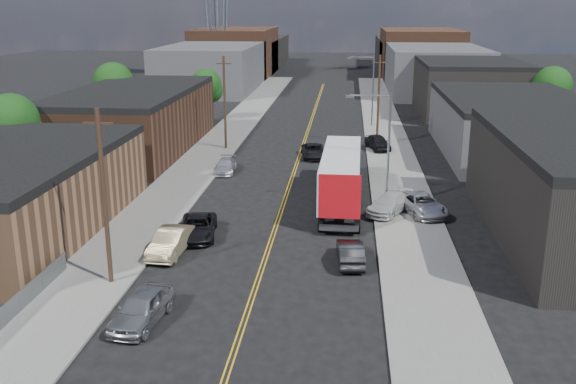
% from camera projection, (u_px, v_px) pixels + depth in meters
% --- Properties ---
extents(ground, '(260.00, 260.00, 0.00)m').
position_uv_depth(ground, '(310.00, 126.00, 83.35)').
color(ground, black).
rests_on(ground, ground).
extents(centerline, '(0.32, 120.00, 0.01)m').
position_uv_depth(centerline, '(301.00, 151.00, 69.02)').
color(centerline, gold).
rests_on(centerline, ground).
extents(sidewalk_left, '(5.00, 140.00, 0.15)m').
position_uv_depth(sidewalk_left, '(214.00, 148.00, 69.85)').
color(sidewalk_left, slate).
rests_on(sidewalk_left, ground).
extents(sidewalk_right, '(5.00, 140.00, 0.15)m').
position_uv_depth(sidewalk_right, '(390.00, 152.00, 68.15)').
color(sidewalk_right, slate).
rests_on(sidewalk_right, ground).
extents(warehouse_tan, '(12.00, 22.00, 5.60)m').
position_uv_depth(warehouse_tan, '(12.00, 192.00, 44.05)').
color(warehouse_tan, brown).
rests_on(warehouse_tan, ground).
extents(warehouse_brown, '(12.00, 26.00, 6.60)m').
position_uv_depth(warehouse_brown, '(133.00, 120.00, 68.74)').
color(warehouse_brown, '#4A2C1D').
rests_on(warehouse_brown, ground).
extents(industrial_right_b, '(14.00, 24.00, 6.10)m').
position_uv_depth(industrial_right_b, '(511.00, 125.00, 67.15)').
color(industrial_right_b, '#39393B').
rests_on(industrial_right_b, ground).
extents(industrial_right_c, '(14.00, 22.00, 7.60)m').
position_uv_depth(industrial_right_c, '(468.00, 87.00, 91.77)').
color(industrial_right_c, black).
rests_on(industrial_right_c, ground).
extents(skyline_left_a, '(16.00, 30.00, 8.00)m').
position_uv_depth(skyline_left_a, '(213.00, 67.00, 117.43)').
color(skyline_left_a, '#39393B').
rests_on(skyline_left_a, ground).
extents(skyline_right_a, '(16.00, 30.00, 8.00)m').
position_uv_depth(skyline_right_a, '(434.00, 69.00, 113.86)').
color(skyline_right_a, '#39393B').
rests_on(skyline_right_a, ground).
extents(skyline_left_b, '(16.00, 26.00, 10.00)m').
position_uv_depth(skyline_left_b, '(236.00, 52.00, 141.03)').
color(skyline_left_b, '#4A2C1D').
rests_on(skyline_left_b, ground).
extents(skyline_right_b, '(16.00, 26.00, 10.00)m').
position_uv_depth(skyline_right_b, '(420.00, 53.00, 137.45)').
color(skyline_right_b, '#4A2C1D').
rests_on(skyline_right_b, ground).
extents(skyline_left_c, '(16.00, 40.00, 7.00)m').
position_uv_depth(skyline_left_c, '(249.00, 52.00, 160.55)').
color(skyline_left_c, black).
rests_on(skyline_left_c, ground).
extents(skyline_right_c, '(16.00, 40.00, 7.00)m').
position_uv_depth(skyline_right_c, '(411.00, 53.00, 156.98)').
color(skyline_right_c, black).
rests_on(skyline_right_c, ground).
extents(streetlight_near, '(3.39, 0.25, 9.00)m').
position_uv_depth(streetlight_near, '(383.00, 142.00, 47.74)').
color(streetlight_near, gray).
rests_on(streetlight_near, ground).
extents(streetlight_far, '(3.39, 0.25, 9.00)m').
position_uv_depth(streetlight_far, '(370.00, 85.00, 81.16)').
color(streetlight_far, gray).
rests_on(streetlight_far, ground).
extents(utility_pole_left_near, '(1.60, 0.26, 10.00)m').
position_uv_depth(utility_pole_left_near, '(104.00, 197.00, 34.87)').
color(utility_pole_left_near, black).
rests_on(utility_pole_left_near, ground).
extents(utility_pole_left_far, '(1.60, 0.26, 10.00)m').
position_uv_depth(utility_pole_left_far, '(225.00, 102.00, 68.30)').
color(utility_pole_left_far, black).
rests_on(utility_pole_left_far, ground).
extents(utility_pole_right, '(1.60, 0.26, 10.00)m').
position_uv_depth(utility_pole_right, '(378.00, 100.00, 69.70)').
color(utility_pole_right, black).
rests_on(utility_pole_right, ground).
extents(tree_left_near, '(4.85, 4.76, 7.91)m').
position_uv_depth(tree_left_near, '(13.00, 125.00, 55.37)').
color(tree_left_near, black).
rests_on(tree_left_near, ground).
extents(tree_left_mid, '(5.10, 5.04, 8.37)m').
position_uv_depth(tree_left_mid, '(114.00, 86.00, 79.16)').
color(tree_left_mid, black).
rests_on(tree_left_mid, ground).
extents(tree_left_far, '(4.35, 4.20, 6.97)m').
position_uv_depth(tree_left_far, '(206.00, 87.00, 85.21)').
color(tree_left_far, black).
rests_on(tree_left_far, ground).
extents(tree_right_far, '(4.85, 4.76, 7.91)m').
position_uv_depth(tree_right_far, '(553.00, 88.00, 79.20)').
color(tree_right_far, black).
rests_on(tree_right_far, ground).
extents(semi_truck, '(3.08, 16.63, 4.35)m').
position_uv_depth(semi_truck, '(341.00, 171.00, 50.83)').
color(semi_truck, silver).
rests_on(semi_truck, ground).
extents(car_left_a, '(2.55, 5.01, 1.63)m').
position_uv_depth(car_left_a, '(142.00, 308.00, 31.63)').
color(car_left_a, '#96989A').
rests_on(car_left_a, ground).
extents(car_left_b, '(2.07, 5.01, 1.61)m').
position_uv_depth(car_left_b, '(170.00, 242.00, 40.44)').
color(car_left_b, tan).
rests_on(car_left_b, ground).
extents(car_left_c, '(3.07, 5.44, 1.43)m').
position_uv_depth(car_left_c, '(198.00, 227.00, 43.37)').
color(car_left_c, black).
rests_on(car_left_c, ground).
extents(car_left_d, '(1.94, 4.43, 1.27)m').
position_uv_depth(car_left_d, '(225.00, 166.00, 60.06)').
color(car_left_d, '#BABCC0').
rests_on(car_left_d, ground).
extents(car_right_oncoming, '(1.83, 4.41, 1.42)m').
position_uv_depth(car_right_oncoming, '(350.00, 252.00, 38.98)').
color(car_right_oncoming, black).
rests_on(car_right_oncoming, ground).
extents(car_right_lot_a, '(3.97, 5.86, 1.49)m').
position_uv_depth(car_right_lot_a, '(422.00, 204.00, 47.78)').
color(car_right_lot_a, '#BBBDC1').
rests_on(car_right_lot_a, sidewalk_right).
extents(car_right_lot_b, '(4.08, 5.29, 1.43)m').
position_uv_depth(car_right_lot_b, '(390.00, 204.00, 47.99)').
color(car_right_lot_b, silver).
rests_on(car_right_lot_b, sidewalk_right).
extents(car_right_lot_c, '(3.08, 4.94, 1.57)m').
position_uv_depth(car_right_lot_c, '(378.00, 142.00, 68.87)').
color(car_right_lot_c, black).
rests_on(car_right_lot_c, sidewalk_right).
extents(car_ahead_truck, '(2.96, 5.25, 1.39)m').
position_uv_depth(car_ahead_truck, '(314.00, 151.00, 65.83)').
color(car_ahead_truck, black).
rests_on(car_ahead_truck, ground).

